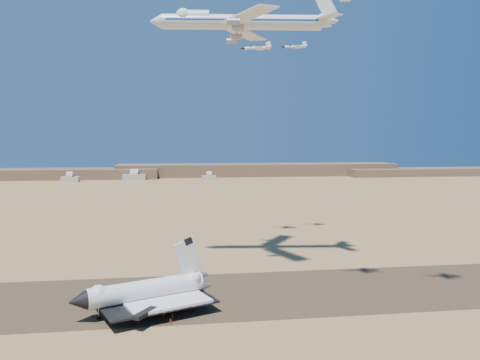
{
  "coord_description": "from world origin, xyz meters",
  "views": [
    {
      "loc": [
        -6.28,
        -156.19,
        52.83
      ],
      "look_at": [
        16.79,
        8.0,
        38.9
      ],
      "focal_mm": 35.0,
      "sensor_mm": 36.0,
      "label": 1
    }
  ],
  "objects": [
    {
      "name": "runway",
      "position": [
        0.0,
        0.0,
        0.03
      ],
      "size": [
        600.0,
        50.0,
        0.06
      ],
      "primitive_type": "cube",
      "color": "#4B3625",
      "rests_on": "ground"
    },
    {
      "name": "chase_jet_c",
      "position": [
        36.38,
        85.2,
        100.45
      ],
      "size": [
        16.35,
        9.48,
        4.16
      ],
      "rotation": [
        0.0,
        0.0,
        -0.27
      ],
      "color": "silver"
    },
    {
      "name": "shuttle",
      "position": [
        -15.67,
        -11.98,
        5.86
      ],
      "size": [
        44.85,
        37.49,
        21.82
      ],
      "rotation": [
        0.0,
        0.0,
        0.39
      ],
      "color": "silver",
      "rests_on": "runway"
    },
    {
      "name": "crew_b",
      "position": [
        -10.06,
        -18.78,
        1.0
      ],
      "size": [
        1.02,
        1.01,
        1.88
      ],
      "primitive_type": "imported",
      "rotation": [
        0.0,
        0.0,
        2.37
      ],
      "color": "#C23F0B",
      "rests_on": "runway"
    },
    {
      "name": "ridgeline",
      "position": [
        65.32,
        527.31,
        7.63
      ],
      "size": [
        960.0,
        90.0,
        18.0
      ],
      "color": "brown",
      "rests_on": "ground"
    },
    {
      "name": "hangars",
      "position": [
        -64.0,
        478.43,
        4.83
      ],
      "size": [
        200.5,
        29.5,
        30.0
      ],
      "color": "#B5B2A1",
      "rests_on": "ground"
    },
    {
      "name": "crew_a",
      "position": [
        -7.28,
        -20.22,
        1.0
      ],
      "size": [
        0.47,
        0.7,
        1.88
      ],
      "primitive_type": "imported",
      "rotation": [
        0.0,
        0.0,
        1.6
      ],
      "color": "#C23F0B",
      "rests_on": "runway"
    },
    {
      "name": "chase_jet_d",
      "position": [
        58.05,
        91.48,
        102.99
      ],
      "size": [
        14.12,
        8.12,
        3.58
      ],
      "rotation": [
        0.0,
        0.0,
        -0.24
      ],
      "color": "silver"
    },
    {
      "name": "ground",
      "position": [
        0.0,
        0.0,
        0.0
      ],
      "size": [
        1200.0,
        1200.0,
        0.0
      ],
      "primitive_type": "plane",
      "color": "#A77E4A",
      "rests_on": "ground"
    },
    {
      "name": "crew_c",
      "position": [
        -7.92,
        -23.97,
        0.92
      ],
      "size": [
        1.1,
        1.06,
        1.72
      ],
      "primitive_type": "imported",
      "rotation": [
        0.0,
        0.0,
        2.42
      ],
      "color": "#C23F0B",
      "rests_on": "runway"
    },
    {
      "name": "carrier_747",
      "position": [
        18.97,
        34.15,
        100.34
      ],
      "size": [
        76.06,
        58.51,
        18.9
      ],
      "rotation": [
        0.0,
        0.0,
        -0.11
      ],
      "color": "silver"
    }
  ]
}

